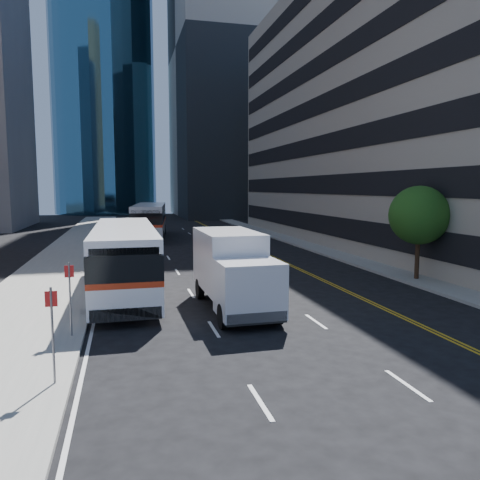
{
  "coord_description": "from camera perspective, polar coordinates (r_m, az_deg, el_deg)",
  "views": [
    {
      "loc": [
        -6.55,
        -14.31,
        5.13
      ],
      "look_at": [
        -1.55,
        5.89,
        2.8
      ],
      "focal_mm": 35.0,
      "sensor_mm": 36.0,
      "label": 1
    }
  ],
  "objects": [
    {
      "name": "sidewalk_east",
      "position": [
        42.57,
        7.64,
        -0.49
      ],
      "size": [
        2.0,
        90.0,
        0.15
      ],
      "primitive_type": "cube",
      "color": "gray",
      "rests_on": "ground"
    },
    {
      "name": "box_truck",
      "position": [
        19.75,
        -0.84,
        -3.56
      ],
      "size": [
        2.47,
        6.84,
        3.25
      ],
      "rotation": [
        0.0,
        0.0,
        0.02
      ],
      "color": "silver",
      "rests_on": "ground"
    },
    {
      "name": "bus_rear",
      "position": [
        48.85,
        -10.93,
        2.45
      ],
      "size": [
        4.29,
        13.55,
        3.44
      ],
      "rotation": [
        0.0,
        0.0,
        -0.11
      ],
      "color": "silver",
      "rests_on": "ground"
    },
    {
      "name": "parking_garage",
      "position": [
        49.41,
        26.91,
        14.29
      ],
      "size": [
        30.0,
        50.0,
        25.0
      ],
      "primitive_type": "cube",
      "color": "#9E9384",
      "rests_on": "ground"
    },
    {
      "name": "sidewalk_west",
      "position": [
        39.83,
        -19.47,
        -1.27
      ],
      "size": [
        5.0,
        90.0,
        0.15
      ],
      "primitive_type": "cube",
      "color": "gray",
      "rests_on": "ground"
    },
    {
      "name": "bus_front",
      "position": [
        23.5,
        -13.88,
        -1.97
      ],
      "size": [
        2.84,
        12.71,
        3.28
      ],
      "rotation": [
        0.0,
        0.0,
        0.0
      ],
      "color": "white",
      "rests_on": "ground"
    },
    {
      "name": "office_tower_north",
      "position": [
        93.12,
        2.06,
        21.87
      ],
      "size": [
        30.0,
        28.0,
        60.0
      ],
      "primitive_type": "cube",
      "color": "gray",
      "rests_on": "ground"
    },
    {
      "name": "street_tree",
      "position": [
        27.23,
        20.98,
        2.83
      ],
      "size": [
        3.2,
        3.2,
        5.1
      ],
      "color": "#332114",
      "rests_on": "sidewalk_east"
    },
    {
      "name": "ground",
      "position": [
        16.55,
        10.39,
        -11.78
      ],
      "size": [
        160.0,
        160.0,
        0.0
      ],
      "primitive_type": "plane",
      "color": "black",
      "rests_on": "ground"
    },
    {
      "name": "glass_tower",
      "position": [
        105.31,
        -16.62,
        25.47
      ],
      "size": [
        20.0,
        20.0,
        80.0
      ],
      "primitive_type": "cylinder",
      "color": "#2D5B78",
      "rests_on": "ground"
    }
  ]
}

